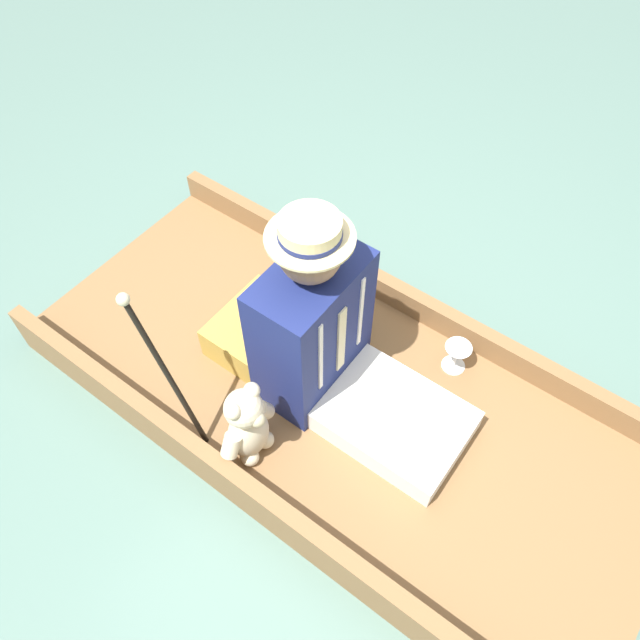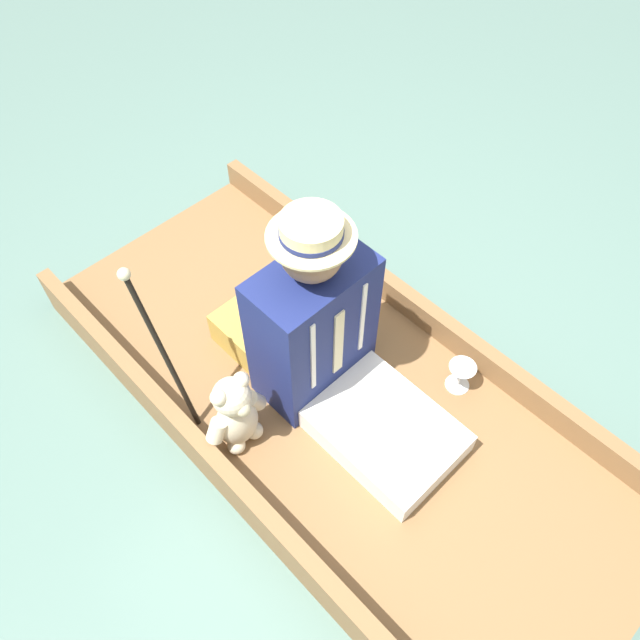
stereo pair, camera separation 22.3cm
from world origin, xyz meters
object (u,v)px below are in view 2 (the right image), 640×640
teddy_bear (236,414)px  wine_glass (461,372)px  seated_person (329,343)px  walking_cane (157,340)px

teddy_bear → wine_glass: size_ratio=2.85×
seated_person → walking_cane: 0.61m
teddy_bear → walking_cane: walking_cane is taller
teddy_bear → wine_glass: 0.90m
wine_glass → walking_cane: size_ratio=0.18×
seated_person → walking_cane: bearing=-32.1°
teddy_bear → wine_glass: bearing=150.9°
wine_glass → walking_cane: walking_cane is taller
seated_person → teddy_bear: seated_person is taller
seated_person → wine_glass: 0.57m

